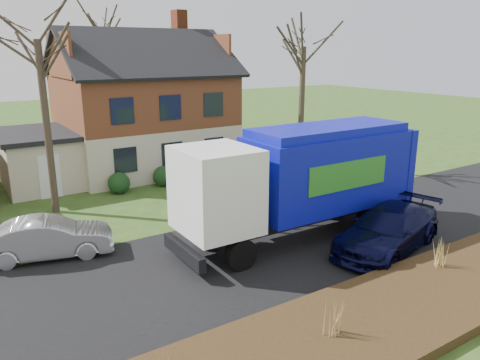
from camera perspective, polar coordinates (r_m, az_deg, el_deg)
ground at (r=16.45m, az=0.87°, el=-9.29°), size 120.00×120.00×0.00m
road at (r=16.44m, az=0.87°, el=-9.26°), size 80.00×7.00×0.02m
mulch_verge at (r=12.86m, az=14.75°, el=-16.74°), size 80.00×3.50×0.30m
main_house at (r=28.21m, az=-12.62°, el=9.34°), size 12.95×8.95×9.26m
garbage_truck at (r=17.53m, az=8.02°, el=0.56°), size 9.80×2.70×4.19m
silver_sedan at (r=17.42m, az=-22.31°, el=-6.57°), size 4.47×2.50×1.39m
navy_wagon at (r=17.51m, az=17.59°, el=-5.74°), size 5.66×3.41×1.54m
tree_front_west at (r=21.25m, az=-23.83°, el=18.35°), size 3.43×3.43×10.20m
tree_front_east at (r=27.48m, az=7.86°, el=18.22°), size 3.65×3.65×10.14m
tree_back at (r=35.70m, az=-16.52°, el=17.65°), size 3.25×3.25×10.29m
grass_clump_mid at (r=11.79m, az=11.45°, el=-16.27°), size 0.32×0.27×0.91m
grass_clump_east at (r=16.17m, az=23.21°, el=-8.13°), size 0.37×0.30×0.92m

